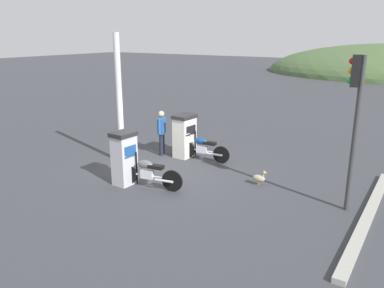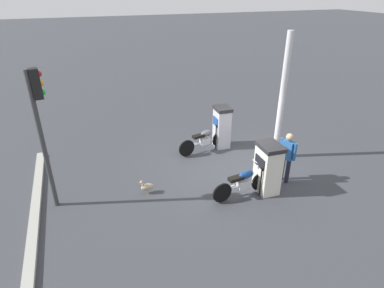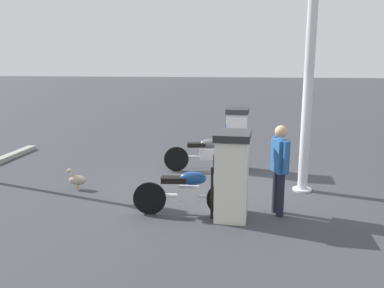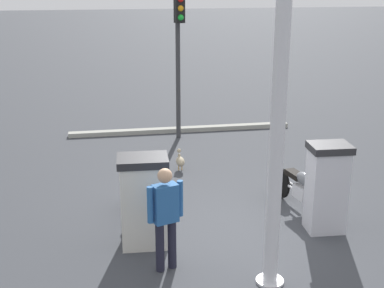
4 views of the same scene
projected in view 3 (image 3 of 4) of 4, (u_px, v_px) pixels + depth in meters
The scene contains 8 objects.
ground_plane at pixel (219, 189), 8.51m from camera, with size 120.00×120.00×0.00m, color #383A3F.
fuel_pump_near at pixel (237, 139), 9.80m from camera, with size 0.61×0.70×1.56m.
fuel_pump_far at pixel (232, 175), 6.80m from camera, with size 0.66×0.82×1.52m.
motorcycle_near_pump at pixel (206, 152), 9.84m from camera, with size 2.01×0.62×0.94m.
motorcycle_far_pump at pixel (188, 190), 6.98m from camera, with size 1.89×0.56×0.93m.
attendant_person at pixel (280, 164), 6.91m from camera, with size 0.31×0.57×1.61m.
wandering_duck at pixel (77, 180), 8.41m from camera, with size 0.46×0.20×0.46m.
canopy_support_pole at pixel (308, 93), 7.97m from camera, with size 0.40×0.40×4.27m.
Camera 3 is at (-0.55, 8.13, 2.69)m, focal length 37.04 mm.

